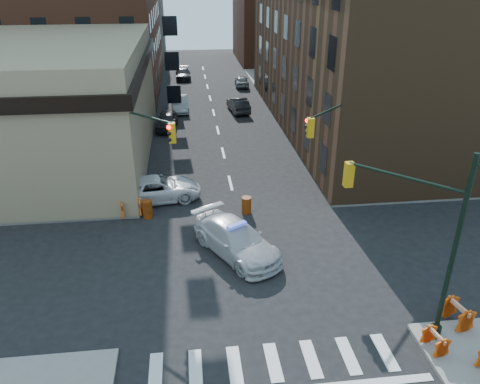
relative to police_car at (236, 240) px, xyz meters
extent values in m
plane|color=black|center=(0.58, -0.98, -0.85)|extent=(140.00, 140.00, 0.00)
cube|color=gray|center=(-22.42, 31.77, -0.78)|extent=(34.00, 54.50, 0.15)
cube|color=gray|center=(23.58, 31.77, -0.78)|extent=(34.00, 54.50, 0.15)
cube|color=#4D331F|center=(13.58, 21.52, 6.15)|extent=(14.00, 34.00, 14.00)
cube|color=brown|center=(-15.42, 61.02, 7.15)|extent=(20.00, 18.00, 16.00)
cube|color=brown|center=(14.58, 57.02, 5.15)|extent=(16.00, 16.00, 12.00)
cylinder|color=black|center=(7.38, -7.28, 3.30)|extent=(0.20, 0.20, 8.00)
cylinder|color=black|center=(7.38, -7.28, -0.45)|extent=(0.44, 0.44, 0.50)
cylinder|color=black|center=(5.78, -5.69, 5.80)|extent=(3.27, 3.27, 0.12)
cube|color=#BF8C0C|center=(4.19, -4.10, 5.30)|extent=(0.35, 0.35, 1.05)
sphere|color=#FF0C05|center=(4.35, -3.94, 5.65)|extent=(0.22, 0.22, 0.22)
sphere|color=black|center=(4.35, -3.94, 5.32)|extent=(0.22, 0.22, 0.22)
sphere|color=black|center=(4.35, -3.94, 4.99)|extent=(0.22, 0.22, 0.22)
cylinder|color=black|center=(-6.22, 5.32, 3.30)|extent=(0.20, 0.20, 8.00)
cylinder|color=black|center=(-6.22, 5.32, -0.45)|extent=(0.44, 0.44, 0.50)
cylinder|color=black|center=(-4.63, 3.73, 5.80)|extent=(3.27, 3.27, 0.12)
cube|color=#BF8C0C|center=(-3.04, 2.14, 5.30)|extent=(0.35, 0.35, 1.05)
sphere|color=#FF0C05|center=(-3.20, 1.98, 5.65)|extent=(0.22, 0.22, 0.22)
sphere|color=black|center=(-3.20, 1.98, 5.32)|extent=(0.22, 0.22, 0.22)
sphere|color=black|center=(-3.20, 1.98, 4.99)|extent=(0.22, 0.22, 0.22)
cylinder|color=black|center=(7.38, 5.32, 3.30)|extent=(0.20, 0.20, 8.00)
cylinder|color=black|center=(7.38, 5.32, -0.45)|extent=(0.44, 0.44, 0.50)
cylinder|color=black|center=(5.78, 3.73, 5.80)|extent=(3.27, 3.27, 0.12)
cube|color=#BF8C0C|center=(4.19, 2.14, 5.30)|extent=(0.35, 0.35, 1.05)
sphere|color=#FF0C05|center=(4.04, 2.29, 5.65)|extent=(0.22, 0.22, 0.22)
sphere|color=black|center=(4.04, 2.29, 5.32)|extent=(0.22, 0.22, 0.22)
sphere|color=black|center=(4.04, 2.29, 4.99)|extent=(0.22, 0.22, 0.22)
cylinder|color=black|center=(8.08, 25.02, 0.60)|extent=(0.24, 0.24, 2.60)
sphere|color=brown|center=(8.08, 25.02, 2.65)|extent=(3.00, 3.00, 3.00)
cylinder|color=black|center=(8.08, 33.02, 0.60)|extent=(0.24, 0.24, 2.60)
sphere|color=brown|center=(8.08, 33.02, 2.65)|extent=(3.00, 3.00, 3.00)
imported|color=silver|center=(0.00, 0.00, 0.00)|extent=(4.98, 6.30, 1.71)
imported|color=silver|center=(-4.44, 6.96, -0.06)|extent=(6.09, 3.53, 1.59)
imported|color=black|center=(-4.15, 21.99, -0.07)|extent=(2.15, 4.71, 1.57)
imported|color=#9A9FA3|center=(-2.92, 27.98, -0.07)|extent=(1.98, 4.86, 1.57)
imported|color=black|center=(-2.45, 43.87, -0.14)|extent=(2.11, 4.99, 1.44)
imported|color=black|center=(3.20, 26.98, -0.09)|extent=(2.17, 4.81, 1.53)
imported|color=gray|center=(4.98, 38.54, -0.14)|extent=(1.89, 4.24, 1.42)
imported|color=black|center=(-5.97, 8.14, 0.18)|extent=(0.65, 0.43, 1.77)
imported|color=black|center=(-11.92, 6.51, 0.22)|extent=(0.94, 0.76, 1.84)
imported|color=black|center=(-11.33, 5.04, 0.30)|extent=(1.27, 0.93, 2.00)
cylinder|color=red|center=(1.13, 4.46, -0.32)|extent=(0.69, 0.69, 1.07)
cylinder|color=red|center=(-4.92, 4.62, -0.30)|extent=(0.69, 0.69, 1.10)
camera|label=1|loc=(-2.27, -20.97, 12.93)|focal=35.00mm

